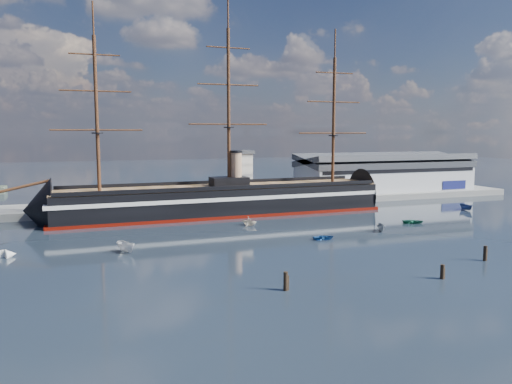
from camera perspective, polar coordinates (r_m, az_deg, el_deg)
name	(u,v)px	position (r m, az deg, el deg)	size (l,w,h in m)	color
ground	(276,225)	(121.33, 2.36, -3.82)	(600.00, 600.00, 0.00)	black
quay	(262,203)	(158.00, 0.74, -1.32)	(180.00, 18.00, 2.00)	slate
warehouse	(385,173)	(182.99, 14.49, 2.10)	(63.00, 21.00, 11.60)	#B7BABC
quay_tower	(244,174)	(151.74, -1.32, 2.05)	(5.00, 5.00, 15.00)	silver
warship	(216,200)	(136.32, -4.58, -0.94)	(112.99, 17.52, 53.94)	black
motorboat_a	(126,252)	(97.47, -14.60, -6.69)	(6.33, 2.32, 2.53)	silver
motorboat_b	(324,239)	(106.39, 7.75, -5.40)	(2.87, 1.15, 1.34)	navy
motorboat_c	(381,231)	(117.57, 14.11, -4.37)	(5.03, 1.84, 2.01)	slate
motorboat_d	(249,225)	(121.00, -0.77, -3.85)	(6.55, 2.84, 2.40)	beige
motorboat_e	(413,223)	(129.64, 17.52, -3.45)	(3.17, 1.27, 1.48)	#13533D
motorboat_f	(466,210)	(156.63, 22.89, -1.94)	(5.81, 2.13, 2.32)	navy
piling_near_left	(286,291)	(72.60, 3.40, -11.18)	(0.64, 0.64, 3.45)	black
piling_near_mid	(442,279)	(82.96, 20.49, -9.30)	(0.64, 0.64, 2.97)	black
piling_near_right	(485,261)	(97.15, 24.68, -7.15)	(0.64, 0.64, 3.37)	black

